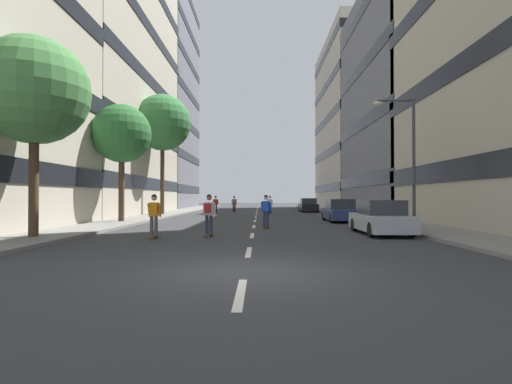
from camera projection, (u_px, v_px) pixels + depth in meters
The scene contains 21 objects.
ground_plane at pixel (256, 216), 33.29m from camera, with size 147.86×147.86×0.00m, color #333335.
sidewalk_left at pixel (167, 214), 36.46m from camera, with size 3.02×67.77×0.14m, color gray.
sidewalk_right at pixel (346, 214), 36.29m from camera, with size 3.02×67.77×0.14m, color gray.
lane_markings at pixel (256, 216), 34.15m from camera, with size 0.16×57.20×0.01m.
building_left_mid at pixel (66, 37), 36.91m from camera, with size 16.76×23.06×33.79m.
building_left_far at pixel (133, 97), 56.68m from camera, with size 16.76×17.19×32.35m.
building_right_mid at pixel (449, 101), 36.47m from camera, with size 16.76×17.99×21.30m.
building_right_far at pixel (383, 124), 56.26m from camera, with size 16.76×20.83×24.49m.
parked_car_near at pixel (308, 206), 42.89m from camera, with size 1.82×4.40×1.52m.
parked_car_mid at pixel (380, 219), 17.18m from camera, with size 1.82×4.40×1.52m.
parked_car_far at pixel (340, 211), 25.96m from camera, with size 1.82×4.40×1.52m.
street_tree_near at pixel (34, 91), 14.97m from camera, with size 4.15×4.15×7.73m.
street_tree_mid at pixel (122, 134), 24.44m from camera, with size 3.68×3.68×7.38m.
street_tree_far at pixel (162, 123), 34.67m from camera, with size 5.02×5.02×10.71m.
streetlamp_right at pixel (406, 148), 19.51m from camera, with size 2.13×0.30×6.50m.
skater_0 at pixel (216, 204), 38.74m from camera, with size 0.57×0.92×1.78m.
skater_1 at pixel (209, 212), 16.17m from camera, with size 0.56×0.92×1.78m.
skater_2 at pixel (266, 210), 20.45m from camera, with size 0.57×0.92×1.78m.
skater_3 at pixel (154, 214), 15.40m from camera, with size 0.55×0.92×1.78m.
skater_4 at pixel (234, 203), 41.31m from camera, with size 0.55×0.92×1.78m.
skater_5 at pixel (270, 204), 36.90m from camera, with size 0.54×0.91×1.78m.
Camera 1 is at (0.34, -8.67, 1.66)m, focal length 27.14 mm.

